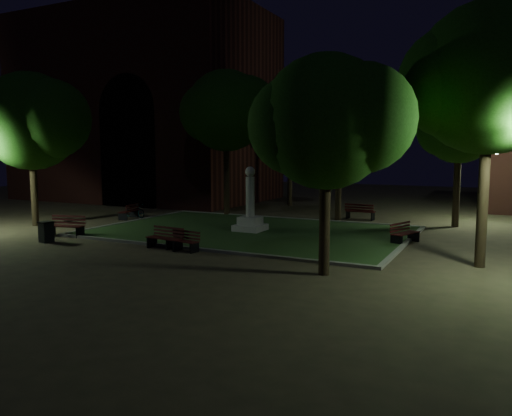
{
  "coord_description": "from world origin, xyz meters",
  "views": [
    {
      "loc": [
        11.31,
        -19.99,
        4.08
      ],
      "look_at": [
        0.83,
        1.0,
        1.36
      ],
      "focal_mm": 35.0,
      "sensor_mm": 36.0,
      "label": 1
    }
  ],
  "objects_px": {
    "bench_left_side": "(129,212)",
    "bench_far_side": "(360,212)",
    "monument": "(250,213)",
    "bench_near_left": "(166,239)",
    "bench_near_right": "(183,241)",
    "bench_west_near": "(66,227)",
    "bench_right_side": "(404,234)",
    "bicycle": "(135,211)",
    "trash_bin": "(46,232)"
  },
  "relations": [
    {
      "from": "bench_left_side",
      "to": "bench_far_side",
      "type": "distance_m",
      "value": 13.73
    },
    {
      "from": "monument",
      "to": "bench_near_left",
      "type": "distance_m",
      "value": 5.54
    },
    {
      "from": "bench_near_right",
      "to": "bench_west_near",
      "type": "height_order",
      "value": "bench_west_near"
    },
    {
      "from": "monument",
      "to": "bench_far_side",
      "type": "bearing_deg",
      "value": 61.41
    },
    {
      "from": "bench_right_side",
      "to": "bicycle",
      "type": "bearing_deg",
      "value": 105.05
    },
    {
      "from": "bench_west_near",
      "to": "bicycle",
      "type": "height_order",
      "value": "bench_west_near"
    },
    {
      "from": "monument",
      "to": "bicycle",
      "type": "height_order",
      "value": "monument"
    },
    {
      "from": "bench_near_right",
      "to": "bench_left_side",
      "type": "height_order",
      "value": "bench_left_side"
    },
    {
      "from": "monument",
      "to": "bench_right_side",
      "type": "xyz_separation_m",
      "value": [
        7.46,
        0.36,
        -0.53
      ]
    },
    {
      "from": "monument",
      "to": "bicycle",
      "type": "xyz_separation_m",
      "value": [
        -8.8,
        1.72,
        -0.54
      ]
    },
    {
      "from": "trash_bin",
      "to": "bicycle",
      "type": "distance_m",
      "value": 8.48
    },
    {
      "from": "monument",
      "to": "bench_right_side",
      "type": "height_order",
      "value": "monument"
    },
    {
      "from": "bench_left_side",
      "to": "bench_right_side",
      "type": "xyz_separation_m",
      "value": [
        16.13,
        -0.72,
        0.01
      ]
    },
    {
      "from": "monument",
      "to": "bench_right_side",
      "type": "distance_m",
      "value": 7.48
    },
    {
      "from": "bench_near_left",
      "to": "bench_near_right",
      "type": "relative_size",
      "value": 1.1
    },
    {
      "from": "bench_near_left",
      "to": "bench_near_right",
      "type": "distance_m",
      "value": 0.9
    },
    {
      "from": "bench_near_left",
      "to": "bench_near_right",
      "type": "bearing_deg",
      "value": 5.11
    },
    {
      "from": "bench_near_left",
      "to": "bench_far_side",
      "type": "xyz_separation_m",
      "value": [
        4.96,
        12.27,
        0.02
      ]
    },
    {
      "from": "bench_near_right",
      "to": "bench_near_left",
      "type": "bearing_deg",
      "value": -172.7
    },
    {
      "from": "bench_west_near",
      "to": "bench_near_right",
      "type": "bearing_deg",
      "value": -16.0
    },
    {
      "from": "bench_west_near",
      "to": "bench_left_side",
      "type": "xyz_separation_m",
      "value": [
        -1.38,
        6.08,
        -0.05
      ]
    },
    {
      "from": "bench_left_side",
      "to": "bench_right_side",
      "type": "bearing_deg",
      "value": 73.98
    },
    {
      "from": "bench_near_right",
      "to": "bench_right_side",
      "type": "xyz_separation_m",
      "value": [
        7.76,
        5.75,
        0.04
      ]
    },
    {
      "from": "bench_near_right",
      "to": "bench_right_side",
      "type": "relative_size",
      "value": 0.89
    },
    {
      "from": "bench_near_right",
      "to": "bench_left_side",
      "type": "relative_size",
      "value": 0.91
    },
    {
      "from": "bench_near_left",
      "to": "bench_right_side",
      "type": "distance_m",
      "value": 10.38
    },
    {
      "from": "monument",
      "to": "bench_near_right",
      "type": "height_order",
      "value": "monument"
    },
    {
      "from": "bench_near_left",
      "to": "trash_bin",
      "type": "height_order",
      "value": "trash_bin"
    },
    {
      "from": "bench_left_side",
      "to": "trash_bin",
      "type": "bearing_deg",
      "value": -0.14
    },
    {
      "from": "bench_left_side",
      "to": "bench_near_left",
      "type": "bearing_deg",
      "value": 35.73
    },
    {
      "from": "bench_west_near",
      "to": "bench_right_side",
      "type": "xyz_separation_m",
      "value": [
        14.76,
        5.37,
        -0.04
      ]
    },
    {
      "from": "monument",
      "to": "trash_bin",
      "type": "height_order",
      "value": "monument"
    },
    {
      "from": "bench_far_side",
      "to": "bicycle",
      "type": "relative_size",
      "value": 1.1
    },
    {
      "from": "bench_right_side",
      "to": "bench_near_right",
      "type": "bearing_deg",
      "value": 146.35
    },
    {
      "from": "monument",
      "to": "bench_left_side",
      "type": "bearing_deg",
      "value": 172.95
    },
    {
      "from": "bench_left_side",
      "to": "bench_right_side",
      "type": "distance_m",
      "value": 16.15
    },
    {
      "from": "bench_near_right",
      "to": "bicycle",
      "type": "bearing_deg",
      "value": 148.13
    },
    {
      "from": "bench_far_side",
      "to": "trash_bin",
      "type": "height_order",
      "value": "bench_far_side"
    },
    {
      "from": "bench_west_near",
      "to": "bench_left_side",
      "type": "height_order",
      "value": "bench_west_near"
    },
    {
      "from": "monument",
      "to": "bench_far_side",
      "type": "relative_size",
      "value": 1.82
    },
    {
      "from": "bench_right_side",
      "to": "bicycle",
      "type": "height_order",
      "value": "bench_right_side"
    },
    {
      "from": "trash_bin",
      "to": "bench_left_side",
      "type": "bearing_deg",
      "value": 103.34
    },
    {
      "from": "bench_far_side",
      "to": "bench_near_right",
      "type": "bearing_deg",
      "value": 74.57
    },
    {
      "from": "bench_west_near",
      "to": "bench_left_side",
      "type": "relative_size",
      "value": 1.11
    },
    {
      "from": "bench_near_left",
      "to": "bicycle",
      "type": "bearing_deg",
      "value": 142.82
    },
    {
      "from": "bench_near_left",
      "to": "bench_west_near",
      "type": "xyz_separation_m",
      "value": [
        -6.1,
        0.37,
        0.04
      ]
    },
    {
      "from": "bench_right_side",
      "to": "bench_far_side",
      "type": "bearing_deg",
      "value": 49.33
    },
    {
      "from": "trash_bin",
      "to": "monument",
      "type": "bearing_deg",
      "value": 43.6
    },
    {
      "from": "bench_right_side",
      "to": "trash_bin",
      "type": "height_order",
      "value": "trash_bin"
    },
    {
      "from": "bench_left_side",
      "to": "bench_far_side",
      "type": "bearing_deg",
      "value": 101.61
    }
  ]
}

